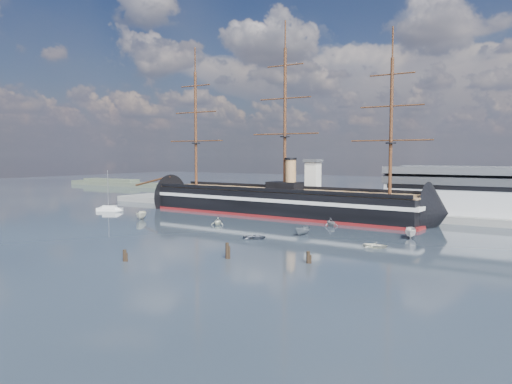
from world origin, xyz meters
The scene contains 17 objects.
ground centered at (0.00, 40.00, 0.00)m, with size 600.00×600.00×0.00m, color black.
quay centered at (10.00, 76.00, 0.00)m, with size 180.00×18.00×2.00m, color slate.
warehouse centered at (58.00, 80.00, 7.98)m, with size 63.00×21.00×11.60m.
quay_tower centered at (3.00, 73.00, 9.75)m, with size 5.00×5.00×15.00m.
shoreline centered at (-139.23, 135.00, 1.45)m, with size 120.00×10.00×4.00m.
warship centered at (-3.89, 60.00, 4.04)m, with size 113.37×21.91×53.94m.
sailboat centered at (-54.23, 40.11, 0.85)m, with size 8.62×5.52×13.32m.
motorboat_a centered at (-30.31, 30.48, 0.00)m, with size 7.24×2.65×2.90m, color white.
motorboat_b centered at (14.51, 19.84, 0.00)m, with size 3.19×1.28×1.49m, color slate.
motorboat_c centered at (20.95, 30.33, 0.00)m, with size 5.79×2.12×2.32m, color slate.
motorboat_d centered at (-5.32, 33.06, 0.00)m, with size 6.06×2.62×2.22m, color white.
motorboat_e centered at (40.28, 23.86, 0.00)m, with size 3.03×1.21×1.42m, color white.
motorboat_f centered at (43.12, 39.03, 0.00)m, with size 7.15×2.62×2.86m, color silver.
motorboat_g centered at (20.69, 46.83, 0.00)m, with size 6.61×2.87×2.43m, color gray.
piling_near_mid centered at (7.55, -11.35, 0.00)m, with size 0.64×0.64×2.76m, color black.
piling_near_right centered at (21.26, -0.08, 0.00)m, with size 0.64×0.64×3.55m, color black.
piling_far_right centered at (35.15, 4.10, 0.00)m, with size 0.64×0.64×2.75m, color black.
Camera 1 is at (71.99, -71.37, 18.42)m, focal length 35.00 mm.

